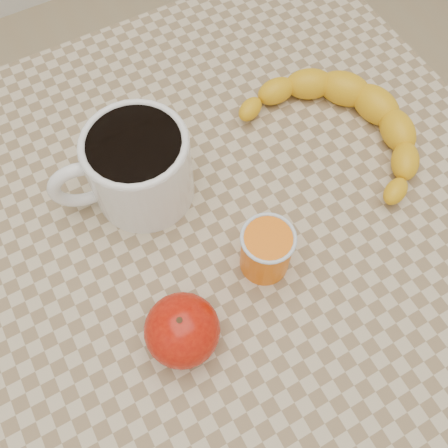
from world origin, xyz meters
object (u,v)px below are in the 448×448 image
table (224,258)px  banana (342,126)px  orange_juice_glass (266,250)px  coffee_mug (136,166)px  apple (182,330)px

table → banana: banana is taller
orange_juice_glass → banana: bearing=30.6°
coffee_mug → orange_juice_glass: size_ratio=2.53×
banana → table: bearing=178.6°
table → apple: size_ratio=7.60×
table → orange_juice_glass: (0.02, -0.06, 0.12)m
apple → banana: apple is taller
coffee_mug → banana: coffee_mug is taller
table → coffee_mug: 0.19m
apple → banana: (0.31, 0.15, -0.01)m
table → orange_juice_glass: bearing=-70.5°
table → coffee_mug: coffee_mug is taller
table → orange_juice_glass: size_ratio=11.06×
banana → coffee_mug: bearing=154.4°
orange_juice_glass → apple: bearing=-164.0°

